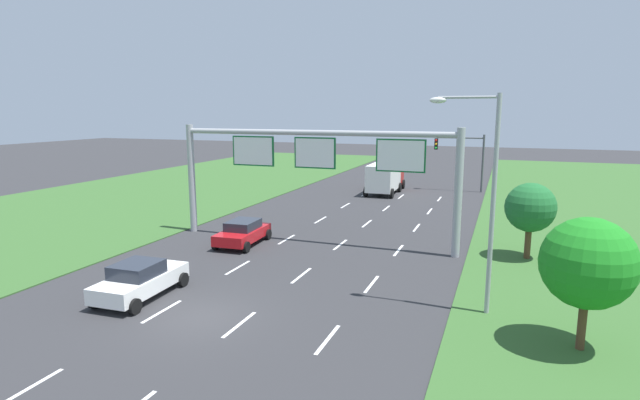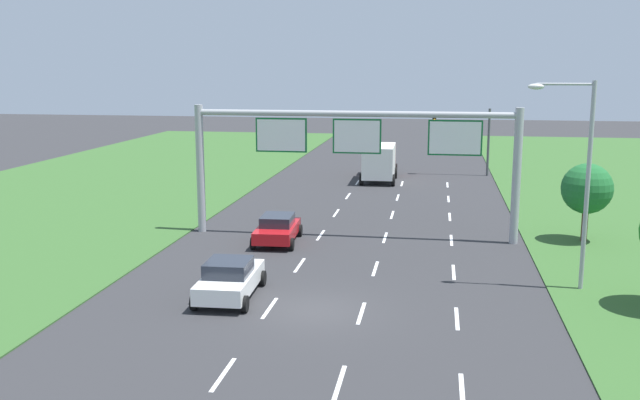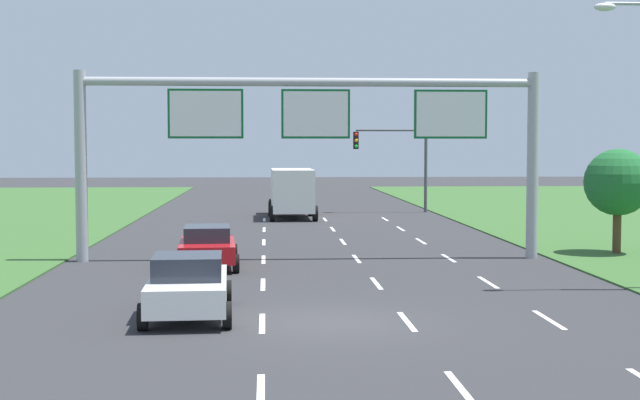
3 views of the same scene
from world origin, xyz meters
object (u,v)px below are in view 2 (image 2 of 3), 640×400
at_px(box_truck, 380,160).
at_px(traffic_light_mast, 465,129).
at_px(roadside_tree_mid, 587,189).
at_px(car_near_red, 230,278).
at_px(car_lead_silver, 277,228).
at_px(street_lamp, 579,167).
at_px(sign_gantry, 356,146).

xyz_separation_m(box_truck, traffic_light_mast, (6.77, 3.59, 2.27)).
height_order(traffic_light_mast, roadside_tree_mid, traffic_light_mast).
relative_size(box_truck, roadside_tree_mid, 1.77).
relative_size(car_near_red, car_lead_silver, 1.05).
relative_size(car_lead_silver, traffic_light_mast, 0.76).
relative_size(car_near_red, street_lamp, 0.53).
bearing_deg(sign_gantry, car_lead_silver, -154.90).
relative_size(traffic_light_mast, roadside_tree_mid, 1.35).
distance_m(car_lead_silver, box_truck, 21.96).
bearing_deg(box_truck, street_lamp, -70.75).
bearing_deg(car_near_red, sign_gantry, 68.68).
distance_m(sign_gantry, street_lamp, 12.40).
distance_m(box_truck, street_lamp, 29.44).
relative_size(car_lead_silver, street_lamp, 0.50).
bearing_deg(car_near_red, street_lamp, 11.31).
bearing_deg(car_near_red, traffic_light_mast, 71.10).
relative_size(sign_gantry, roadside_tree_mid, 4.16).
height_order(car_lead_silver, box_truck, box_truck).
distance_m(car_near_red, box_truck, 30.92).
height_order(car_near_red, sign_gantry, sign_gantry).
relative_size(car_near_red, sign_gantry, 0.26).
height_order(car_lead_silver, traffic_light_mast, traffic_light_mast).
distance_m(traffic_light_mast, street_lamp, 31.23).
bearing_deg(car_lead_silver, roadside_tree_mid, 6.54).
distance_m(street_lamp, roadside_tree_mid, 9.01).
distance_m(sign_gantry, roadside_tree_mid, 12.10).
distance_m(car_near_red, street_lamp, 14.58).
relative_size(car_near_red, traffic_light_mast, 0.80).
xyz_separation_m(car_near_red, street_lamp, (13.54, 3.28, 4.29)).
height_order(traffic_light_mast, street_lamp, street_lamp).
xyz_separation_m(car_lead_silver, traffic_light_mast, (10.35, 25.24, 3.12)).
bearing_deg(box_truck, car_lead_silver, -100.30).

